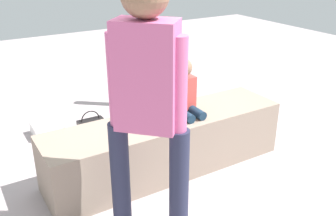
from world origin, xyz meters
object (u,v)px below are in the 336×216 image
child_seated (183,90)px  cake_plate (157,121)px  cake_box_white (48,129)px  water_bottle_near_gift (154,98)px  adult_standing (147,94)px  gift_bag (184,102)px  handbag_black_leather (91,127)px

child_seated → cake_plate: bearing=-169.2°
child_seated → cake_box_white: size_ratio=1.62×
child_seated → water_bottle_near_gift: child_seated is taller
water_bottle_near_gift → cake_box_white: bearing=-175.1°
water_bottle_near_gift → adult_standing: bearing=-119.8°
cake_plate → water_bottle_near_gift: (0.72, 1.35, -0.41)m
adult_standing → gift_bag: bearing=50.0°
child_seated → handbag_black_leather: size_ratio=1.69×
gift_bag → handbag_black_leather: size_ratio=1.33×
child_seated → water_bottle_near_gift: (0.43, 1.30, -0.61)m
cake_plate → gift_bag: cake_plate is taller
cake_box_white → handbag_black_leather: handbag_black_leather is taller
water_bottle_near_gift → handbag_black_leather: handbag_black_leather is taller
child_seated → adult_standing: bearing=-135.9°
cake_box_white → water_bottle_near_gift: bearing=4.9°
child_seated → adult_standing: adult_standing is taller
cake_plate → handbag_black_leather: (-0.23, 0.97, -0.41)m
adult_standing → water_bottle_near_gift: (1.14, 1.99, -0.94)m
handbag_black_leather → cake_box_white: bearing=144.3°
handbag_black_leather → adult_standing: bearing=-96.8°
gift_bag → cake_box_white: gift_bag is taller
gift_bag → handbag_black_leather: gift_bag is taller
water_bottle_near_gift → handbag_black_leather: (-0.95, -0.38, 0.00)m
adult_standing → water_bottle_near_gift: 2.48m
cake_plate → water_bottle_near_gift: size_ratio=1.06×
child_seated → cake_box_white: (-0.90, 1.19, -0.64)m
gift_bag → water_bottle_near_gift: bearing=109.5°
cake_plate → gift_bag: 1.31m
water_bottle_near_gift → child_seated: bearing=-108.3°
gift_bag → child_seated: bearing=-124.4°
water_bottle_near_gift → cake_box_white: size_ratio=0.71×
adult_standing → cake_plate: size_ratio=7.66×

